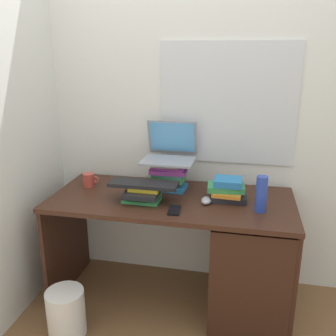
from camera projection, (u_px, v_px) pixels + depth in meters
The scene contains 14 objects.
ground_plane at pixel (171, 298), 2.57m from camera, with size 6.00×6.00×0.00m, color brown.
wall_back at pixel (183, 102), 2.54m from camera, with size 6.00×0.06×2.60m.
wall_left at pixel (26, 106), 2.37m from camera, with size 0.05×6.00×2.60m, color silver.
desk at pixel (231, 254), 2.35m from camera, with size 1.52×0.68×0.75m.
book_stack_tall at pixel (168, 175), 2.46m from camera, with size 0.25×0.18×0.19m.
book_stack_keyboard_riser at pixel (143, 194), 2.28m from camera, with size 0.23×0.19×0.10m.
book_stack_side at pixel (227, 190), 2.29m from camera, with size 0.25×0.18×0.14m.
laptop at pixel (170, 151), 2.48m from camera, with size 0.34×0.31×0.25m.
keyboard at pixel (143, 184), 2.26m from camera, with size 0.42×0.14×0.02m, color black.
computer_mouse at pixel (206, 200), 2.26m from camera, with size 0.06×0.10×0.04m, color #A5A8AD.
mug at pixel (89, 180), 2.53m from camera, with size 0.12×0.08×0.09m.
water_bottle at pixel (261, 194), 2.11m from camera, with size 0.07×0.07×0.21m, color #263FA5.
cell_phone at pixel (174, 210), 2.15m from camera, with size 0.07×0.14×0.01m, color black.
wastebasket at pixel (66, 313), 2.21m from camera, with size 0.23×0.23×0.29m, color silver.
Camera 1 is at (0.43, -2.14, 1.63)m, focal length 39.73 mm.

